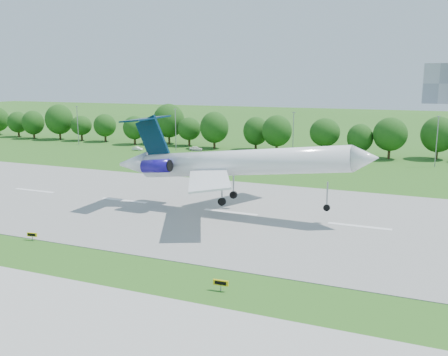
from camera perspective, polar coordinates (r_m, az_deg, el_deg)
ground at (r=70.17m, az=-22.81°, el=-7.03°), size 600.00×600.00×0.00m
runway at (r=88.64m, az=-11.35°, el=-2.55°), size 400.00×45.00×0.08m
tree_line at (r=147.18m, az=3.23°, el=5.61°), size 288.40×8.40×10.40m
light_poles at (r=138.72m, az=0.87°, el=5.33°), size 175.90×0.25×12.19m
airliner at (r=77.86m, az=0.53°, el=1.84°), size 42.86×31.18×13.42m
taxi_sign_centre at (r=70.85m, az=-21.09°, el=-6.07°), size 1.47×0.37×1.03m
taxi_sign_right at (r=51.27m, az=-0.37°, el=-11.90°), size 1.63×0.29×1.14m
service_vehicle_a at (r=149.01m, az=-9.88°, el=3.34°), size 3.27×1.28×1.06m
service_vehicle_b at (r=146.24m, az=-3.22°, el=3.38°), size 4.03×2.36×1.29m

